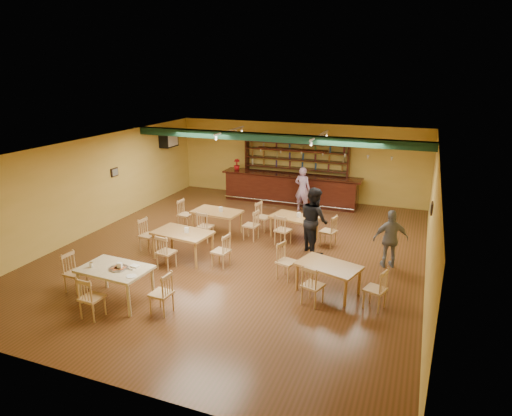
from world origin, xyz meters
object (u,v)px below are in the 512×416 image
at_px(dining_table_d, 328,279).
at_px(patron_bar, 303,189).
at_px(dining_table_a, 217,222).
at_px(dining_table_b, 294,227).
at_px(bar_counter, 291,189).
at_px(dining_table_c, 183,245).
at_px(near_table, 116,285).
at_px(patron_right_a, 314,220).

distance_m(dining_table_d, patron_bar, 6.30).
height_order(dining_table_a, dining_table_b, dining_table_a).
bearing_deg(dining_table_b, dining_table_a, -155.04).
distance_m(bar_counter, dining_table_c, 6.30).
distance_m(dining_table_a, near_table, 4.72).
relative_size(bar_counter, patron_bar, 3.29).
bearing_deg(dining_table_c, bar_counter, 85.96).
xyz_separation_m(bar_counter, dining_table_d, (2.93, -6.70, -0.21)).
bearing_deg(dining_table_a, bar_counter, 78.49).
distance_m(bar_counter, patron_right_a, 4.83).
distance_m(dining_table_b, near_table, 5.82).
relative_size(dining_table_a, dining_table_d, 1.05).
height_order(dining_table_b, dining_table_d, dining_table_d).
xyz_separation_m(dining_table_a, patron_right_a, (3.19, -0.31, 0.57)).
bearing_deg(dining_table_c, patron_right_a, 36.29).
bearing_deg(patron_bar, dining_table_d, 120.16).
height_order(bar_counter, patron_bar, patron_bar).
distance_m(dining_table_a, dining_table_b, 2.44).
xyz_separation_m(dining_table_b, near_table, (-2.60, -5.21, 0.06)).
height_order(dining_table_b, dining_table_c, dining_table_c).
xyz_separation_m(dining_table_d, near_table, (-4.32, -2.10, 0.06)).
height_order(dining_table_b, patron_bar, patron_bar).
xyz_separation_m(bar_counter, dining_table_b, (1.20, -3.58, -0.22)).
bearing_deg(patron_right_a, dining_table_a, 42.50).
xyz_separation_m(bar_counter, near_table, (-1.40, -8.79, -0.16)).
relative_size(dining_table_d, patron_right_a, 0.75).
distance_m(dining_table_b, dining_table_d, 3.56).
distance_m(dining_table_a, dining_table_d, 4.88).
bearing_deg(dining_table_b, bar_counter, 121.86).
height_order(dining_table_a, near_table, near_table).
bearing_deg(patron_right_a, dining_table_c, 77.39).
distance_m(dining_table_b, dining_table_c, 3.54).
xyz_separation_m(dining_table_a, dining_table_d, (4.11, -2.62, -0.02)).
bearing_deg(dining_table_c, patron_bar, 77.43).
bearing_deg(patron_bar, dining_table_c, 79.86).
distance_m(bar_counter, patron_bar, 1.11).
xyz_separation_m(dining_table_c, dining_table_d, (4.13, -0.52, -0.04)).
relative_size(near_table, patron_right_a, 0.81).
height_order(near_table, patron_right_a, patron_right_a).
xyz_separation_m(dining_table_c, near_table, (-0.19, -2.61, 0.02)).
height_order(dining_table_d, near_table, near_table).
bearing_deg(patron_bar, dining_table_b, 109.68).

